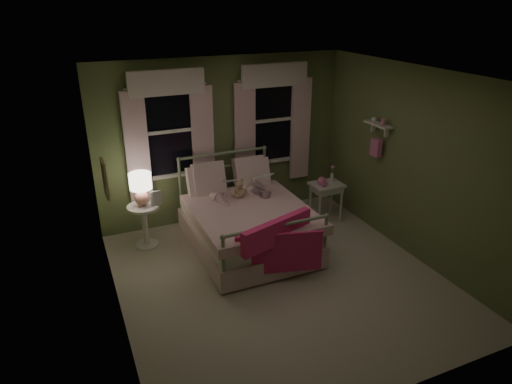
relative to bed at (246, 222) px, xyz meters
name	(u,v)px	position (x,y,z in m)	size (l,w,h in m)	color
room_shell	(282,187)	(0.07, -0.98, 0.92)	(4.20, 4.20, 4.20)	beige
bed	(246,222)	(0.00, 0.00, 0.00)	(1.58, 2.04, 1.18)	white
pink_throw	(278,241)	(0.00, -1.03, 0.23)	(1.08, 0.45, 0.71)	#FF3181
child_left	(217,179)	(-0.28, 0.42, 0.57)	(0.28, 0.19, 0.77)	#F7D1DD
child_right	(253,174)	(0.28, 0.42, 0.56)	(0.36, 0.28, 0.75)	#F7D1DD
book_left	(223,184)	(-0.28, 0.17, 0.58)	(0.20, 0.27, 0.03)	beige
book_right	(259,181)	(0.28, 0.17, 0.54)	(0.20, 0.27, 0.02)	beige
teddy_bear	(239,190)	(0.00, 0.26, 0.41)	(0.22, 0.18, 0.30)	tan
nightstand_left	(144,220)	(-1.35, 0.59, 0.03)	(0.46, 0.46, 0.65)	white
table_lamp	(141,186)	(-1.35, 0.59, 0.57)	(0.31, 0.31, 0.48)	pink
book_nightstand	(151,206)	(-1.25, 0.51, 0.27)	(0.16, 0.22, 0.02)	beige
nightstand_right	(326,189)	(1.50, 0.26, 0.17)	(0.50, 0.40, 0.64)	white
pink_toy	(322,181)	(1.40, 0.25, 0.32)	(0.14, 0.18, 0.14)	pink
bud_vase	(332,173)	(1.62, 0.31, 0.41)	(0.06, 0.06, 0.28)	white
window_left	(169,127)	(-0.78, 1.05, 1.24)	(1.34, 0.13, 1.96)	black
window_right	(273,116)	(0.92, 1.05, 1.24)	(1.34, 0.13, 1.96)	black
wall_shelf	(377,136)	(1.96, -0.27, 1.14)	(0.15, 0.50, 0.60)	white
framed_picture	(105,178)	(-1.88, -0.38, 1.12)	(0.03, 0.32, 0.42)	beige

